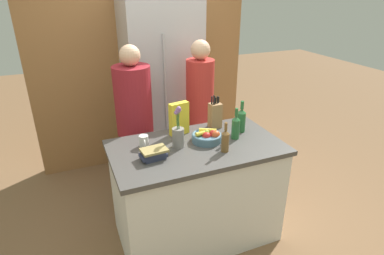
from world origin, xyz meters
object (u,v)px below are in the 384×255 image
coffee_mug (144,141)px  bottle_oil (241,120)px  refrigerator (162,88)px  bottle_wine (225,140)px  flower_vase (178,134)px  knife_block (215,115)px  book_stack (154,154)px  fruit_bowl (208,136)px  cereal_box (179,119)px  person_at_sink (135,120)px  person_in_blue (200,109)px  bottle_vinegar (236,127)px

coffee_mug → bottle_oil: 0.88m
refrigerator → coffee_mug: (-0.53, -1.16, -0.05)m
refrigerator → bottle_wine: refrigerator is taller
flower_vase → bottle_wine: size_ratio=1.45×
knife_block → book_stack: bearing=-152.8°
fruit_bowl → cereal_box: cereal_box is taller
book_stack → bottle_wine: (0.55, -0.10, 0.05)m
refrigerator → fruit_bowl: bearing=-90.5°
book_stack → bottle_wine: 0.56m
knife_block → refrigerator: bearing=99.7°
cereal_box → book_stack: (-0.33, -0.34, -0.10)m
knife_block → person_at_sink: (-0.65, 0.43, -0.12)m
person_in_blue → coffee_mug: bearing=-146.7°
fruit_bowl → coffee_mug: size_ratio=2.16×
knife_block → flower_vase: bearing=-151.7°
bottle_vinegar → flower_vase: bearing=175.2°
bottle_vinegar → person_at_sink: person_at_sink is taller
bottle_wine → person_in_blue: person_in_blue is taller
refrigerator → knife_block: 1.05m
bottle_oil → person_in_blue: person_in_blue is taller
flower_vase → book_stack: 0.27m
knife_block → bottle_vinegar: size_ratio=1.15×
coffee_mug → bottle_wine: bearing=-29.3°
cereal_box → flower_vase: bearing=-112.2°
fruit_bowl → flower_vase: bearing=-179.9°
knife_block → cereal_box: 0.35m
fruit_bowl → book_stack: fruit_bowl is taller
refrigerator → person_in_blue: refrigerator is taller
cereal_box → book_stack: cereal_box is taller
fruit_bowl → bottle_oil: 0.37m
knife_block → cereal_box: knife_block is taller
bottle_oil → bottle_wine: 0.41m
bottle_oil → person_at_sink: (-0.82, 0.60, -0.11)m
book_stack → bottle_oil: size_ratio=0.75×
person_at_sink → cereal_box: bearing=-74.2°
fruit_bowl → person_at_sink: (-0.46, 0.67, -0.04)m
flower_vase → person_in_blue: bearing=54.0°
person_at_sink → knife_block: bearing=-51.4°
refrigerator → cereal_box: refrigerator is taller
person_at_sink → book_stack: bearing=-110.5°
book_stack → bottle_oil: bearing=11.8°
bottle_wine → bottle_vinegar: bearing=41.6°
refrigerator → coffee_mug: refrigerator is taller
bottle_oil → bottle_vinegar: bearing=-136.5°
cereal_box → person_at_sink: 0.55m
book_stack → coffee_mug: bearing=94.5°
person_in_blue → bottle_wine: bearing=-104.8°
bottle_wine → person_in_blue: bearing=79.0°
bottle_wine → fruit_bowl: bearing=104.0°
flower_vase → cereal_box: (0.09, 0.23, 0.03)m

